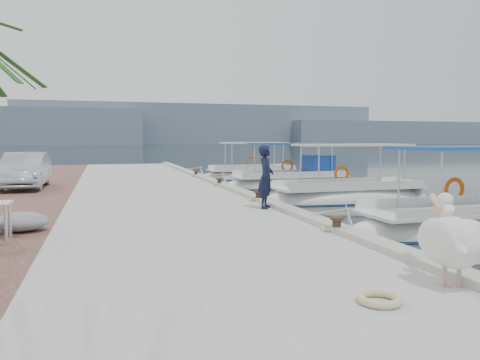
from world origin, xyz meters
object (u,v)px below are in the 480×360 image
at_px(fishing_caique_b, 472,226).
at_px(pelican, 452,240).
at_px(fishing_caique_d, 291,183).
at_px(fishing_caique_e, 251,177).
at_px(fishing_caique_c, 347,198).
at_px(fisherman, 266,177).
at_px(parked_car, 25,170).

height_order(fishing_caique_b, pelican, fishing_caique_b).
distance_m(fishing_caique_d, fishing_caique_e, 5.40).
height_order(fishing_caique_c, fishing_caique_e, same).
bearing_deg(fishing_caique_b, pelican, -134.92).
relative_size(fishing_caique_d, pelican, 4.72).
bearing_deg(fishing_caique_e, fishing_caique_b, -88.26).
bearing_deg(fisherman, fishing_caique_e, 14.06).
height_order(fishing_caique_c, pelican, fishing_caique_c).
height_order(fishing_caique_d, pelican, fishing_caique_d).
relative_size(fishing_caique_c, pelican, 4.81).
bearing_deg(fishing_caique_d, parked_car, -170.70).
bearing_deg(fishing_caique_c, fishing_caique_d, 89.62).
bearing_deg(fishing_caique_b, parked_car, 140.78).
distance_m(fishing_caique_b, fishing_caique_d, 11.95).
xyz_separation_m(fishing_caique_b, fishing_caique_e, (-0.53, 17.33, 0.00)).
distance_m(pelican, parked_car, 16.61).
bearing_deg(fishing_caique_d, fisherman, -116.43).
xyz_separation_m(fishing_caique_d, fisherman, (-4.84, -9.73, 1.18)).
bearing_deg(fishing_caique_b, fisherman, 155.92).
height_order(fishing_caique_b, fishing_caique_e, same).
xyz_separation_m(fishing_caique_c, pelican, (-4.78, -11.21, 0.99)).
bearing_deg(parked_car, fishing_caique_e, 32.89).
height_order(fishing_caique_b, fishing_caique_c, same).
bearing_deg(fishing_caique_e, fisherman, -106.38).
bearing_deg(fishing_caique_b, fishing_caique_e, 91.74).
xyz_separation_m(pelican, fisherman, (-0.02, 7.19, 0.26)).
bearing_deg(pelican, fishing_caique_e, 78.78).
xyz_separation_m(fishing_caique_d, fishing_caique_e, (-0.40, 5.38, -0.07)).
bearing_deg(pelican, parked_car, 115.93).
relative_size(fishing_caique_b, pelican, 5.04).
height_order(fishing_caique_d, fishing_caique_e, same).
distance_m(fishing_caique_b, fishing_caique_e, 17.34).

